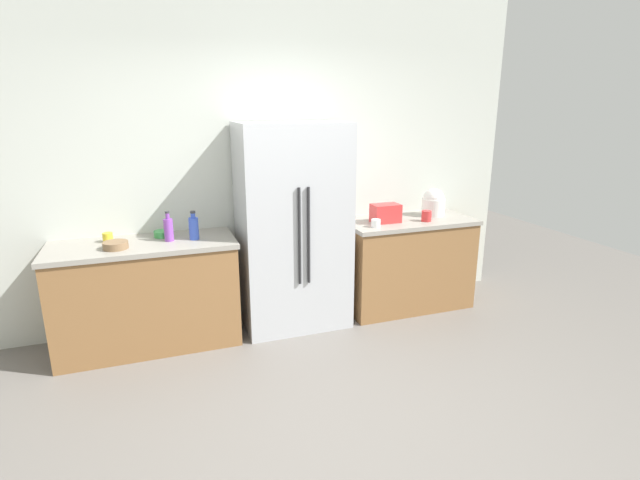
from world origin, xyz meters
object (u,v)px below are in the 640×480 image
(cup_b, at_px, (427,216))
(bowl_b, at_px, (163,234))
(bottle_a, at_px, (169,229))
(bottle_b, at_px, (194,228))
(cup_c, at_px, (376,223))
(bowl_a, at_px, (116,245))
(rice_cooker, at_px, (433,203))
(cup_a, at_px, (108,237))
(toaster, at_px, (386,213))
(refrigerator, at_px, (293,228))

(cup_b, bearing_deg, bowl_b, 173.66)
(bottle_a, relative_size, bowl_b, 1.73)
(bottle_b, relative_size, cup_c, 2.83)
(cup_c, relative_size, bowl_a, 0.45)
(rice_cooker, distance_m, cup_a, 3.01)
(bowl_a, distance_m, bowl_b, 0.43)
(cup_a, bearing_deg, rice_cooker, -0.88)
(cup_a, relative_size, cup_b, 0.78)
(cup_c, bearing_deg, cup_a, 172.80)
(toaster, bearing_deg, cup_a, 176.52)
(cup_b, bearing_deg, cup_a, 175.06)
(bottle_a, relative_size, cup_a, 3.13)
(cup_c, distance_m, bowl_a, 2.20)
(bottle_a, relative_size, cup_c, 2.94)
(bottle_b, height_order, bowl_a, bottle_b)
(rice_cooker, distance_m, bowl_a, 2.95)
(rice_cooker, distance_m, cup_c, 0.79)
(toaster, xyz_separation_m, rice_cooker, (0.58, 0.10, 0.04))
(bowl_b, bearing_deg, refrigerator, -7.71)
(bottle_a, xyz_separation_m, bowl_a, (-0.40, -0.09, -0.07))
(toaster, height_order, bottle_b, bottle_b)
(bottle_b, bearing_deg, rice_cooker, 2.59)
(rice_cooker, bearing_deg, cup_c, -162.36)
(refrigerator, distance_m, bottle_b, 0.86)
(cup_a, bearing_deg, bottle_a, -15.39)
(refrigerator, distance_m, cup_a, 1.53)
(bowl_b, bearing_deg, rice_cooker, -1.52)
(rice_cooker, distance_m, bottle_b, 2.35)
(rice_cooker, bearing_deg, toaster, -170.16)
(bottle_a, bearing_deg, toaster, -0.54)
(bottle_b, xyz_separation_m, cup_b, (2.15, -0.09, -0.05))
(rice_cooker, distance_m, cup_b, 0.29)
(toaster, relative_size, bowl_a, 1.40)
(rice_cooker, bearing_deg, bottle_a, -178.14)
(refrigerator, xyz_separation_m, cup_a, (-1.53, 0.13, 0.02))
(bowl_a, bearing_deg, bottle_b, 6.40)
(toaster, bearing_deg, bottle_b, -179.84)
(rice_cooker, relative_size, bowl_b, 1.90)
(bowl_b, bearing_deg, toaster, -4.85)
(bottle_a, xyz_separation_m, bottle_b, (0.20, -0.02, 0.00))
(toaster, distance_m, bottle_b, 1.76)
(toaster, distance_m, cup_c, 0.22)
(rice_cooker, height_order, bottle_b, rice_cooker)
(cup_a, distance_m, bowl_a, 0.23)
(bottle_b, bearing_deg, cup_c, -4.78)
(refrigerator, relative_size, bowl_a, 9.71)
(toaster, height_order, bottle_a, bottle_a)
(refrigerator, bearing_deg, cup_b, -5.17)
(bowl_a, relative_size, bowl_b, 1.32)
(bowl_a, bearing_deg, cup_b, -0.49)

